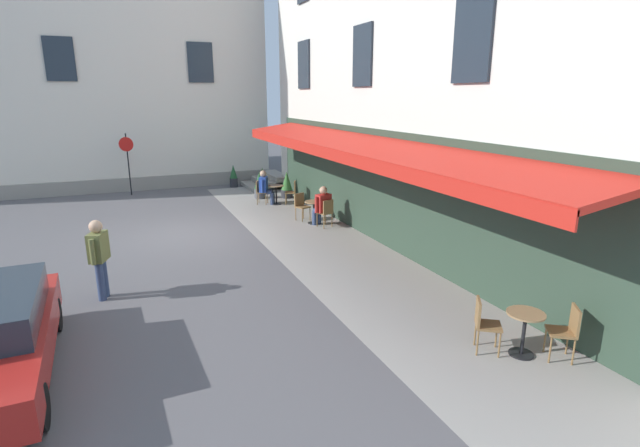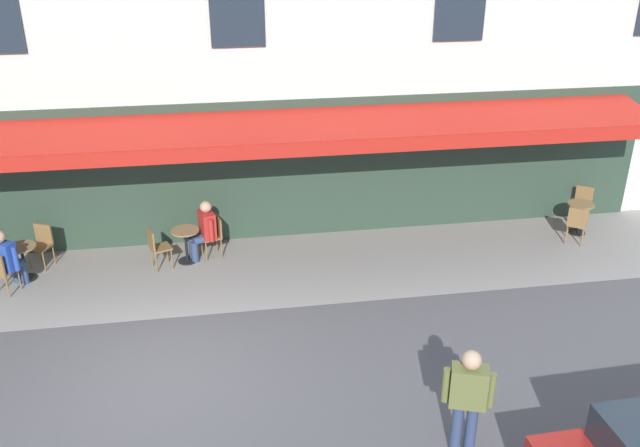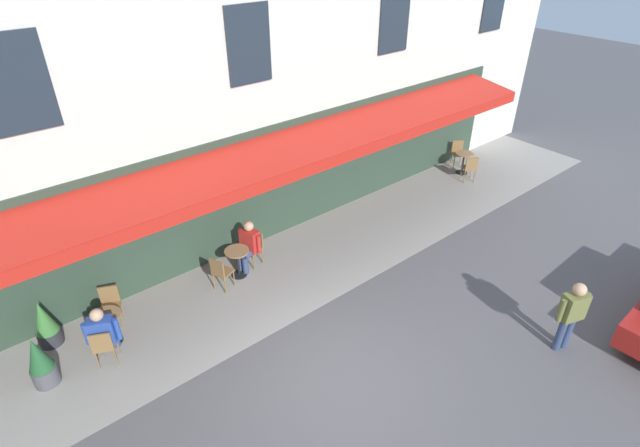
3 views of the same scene
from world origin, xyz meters
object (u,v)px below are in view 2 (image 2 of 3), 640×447
Objects in this scene: cafe_chair_wicker_by_window at (42,242)px; cafe_table_mid_terrace at (579,214)px; seated_patron_in_blue at (6,258)px; cafe_chair_wicker_under_awning at (156,245)px; cafe_table_near_entrance at (23,258)px; cafe_chair_wicker_facing_street at (214,233)px; cafe_table_streetside at (186,241)px; cafe_chair_wicker_corner_right at (0,270)px; walking_pedestrian_in_olive at (468,395)px; seated_companion_in_red at (204,228)px; cafe_chair_wicker_back_row at (583,202)px; cafe_chair_wicker_kerbside at (577,222)px.

cafe_chair_wicker_by_window is 11.99m from cafe_table_mid_terrace.
cafe_chair_wicker_by_window is 0.69× the size of seated_patron_in_blue.
cafe_table_mid_terrace is at bearing -178.71° from cafe_chair_wicker_under_awning.
cafe_chair_wicker_facing_street reaches higher than cafe_table_near_entrance.
cafe_chair_wicker_by_window is at bearing -6.24° from cafe_table_streetside.
seated_patron_in_blue is (-0.10, -0.19, 0.16)m from cafe_chair_wicker_corner_right.
cafe_table_streetside is 0.63m from cafe_chair_wicker_under_awning.
seated_patron_in_blue reaches higher than cafe_table_mid_terrace.
cafe_chair_wicker_facing_street is (-3.85, -0.43, 0.06)m from cafe_table_near_entrance.
cafe_chair_wicker_by_window is 9.57m from walking_pedestrian_in_olive.
cafe_table_near_entrance is 0.82× the size of cafe_chair_wicker_by_window.
cafe_chair_wicker_by_window reaches higher than cafe_table_streetside.
seated_companion_in_red reaches higher than cafe_table_mid_terrace.
cafe_table_near_entrance and cafe_table_streetside have the same top height.
seated_companion_in_red is (-0.99, -0.34, 0.16)m from cafe_chair_wicker_under_awning.
seated_companion_in_red is (0.21, 0.06, 0.16)m from cafe_chair_wicker_facing_street.
cafe_table_near_entrance is at bearing 3.49° from cafe_chair_wicker_back_row.
cafe_chair_wicker_by_window and cafe_chair_wicker_kerbside have the same top height.
cafe_table_mid_terrace is at bearing -129.03° from walking_pedestrian_in_olive.
cafe_table_near_entrance is 12.63m from cafe_chair_wicker_back_row.
cafe_chair_wicker_back_row is at bearing -177.45° from seated_companion_in_red.
seated_patron_in_blue is at bearing 0.48° from cafe_chair_wicker_kerbside.
cafe_chair_wicker_under_awning and cafe_chair_wicker_facing_street have the same top height.
cafe_chair_wicker_under_awning is (-2.65, -0.03, 0.06)m from cafe_table_near_entrance.
walking_pedestrian_in_olive reaches higher than cafe_chair_wicker_corner_right.
walking_pedestrian_in_olive reaches higher than cafe_table_mid_terrace.
walking_pedestrian_in_olive is (-7.12, 6.07, 0.49)m from cafe_table_near_entrance.
seated_companion_in_red is (8.96, 0.40, 0.16)m from cafe_chair_wicker_back_row.
cafe_table_mid_terrace is 0.63m from cafe_chair_wicker_kerbside.
cafe_chair_wicker_by_window is 0.54× the size of walking_pedestrian_in_olive.
cafe_table_streetside is 0.82× the size of cafe_chair_wicker_facing_street.
cafe_table_mid_terrace is (-12.52, -0.82, -0.06)m from cafe_chair_wicker_corner_right.
cafe_chair_wicker_facing_street reaches higher than cafe_table_mid_terrace.
seated_patron_in_blue reaches higher than cafe_table_near_entrance.
walking_pedestrian_in_olive is (-3.48, 6.44, 0.28)m from seated_companion_in_red.
cafe_chair_wicker_corner_right is 0.54× the size of walking_pedestrian_in_olive.
cafe_chair_wicker_facing_street is at bearing -166.40° from cafe_chair_wicker_corner_right.
cafe_chair_wicker_by_window is 1.00× the size of cafe_chair_wicker_kerbside.
cafe_chair_wicker_back_row is 0.69× the size of seated_companion_in_red.
cafe_chair_wicker_corner_right and cafe_chair_wicker_by_window have the same top height.
seated_companion_in_red reaches higher than cafe_chair_wicker_kerbside.
cafe_chair_wicker_under_awning is 7.58m from walking_pedestrian_in_olive.
cafe_chair_wicker_facing_street is at bearing -163.33° from cafe_table_streetside.
walking_pedestrian_in_olive is (-3.27, 6.50, 0.44)m from cafe_chair_wicker_facing_street.
cafe_table_streetside is at bearing -58.45° from walking_pedestrian_in_olive.
cafe_chair_wicker_facing_street is at bearing -1.25° from cafe_table_mid_terrace.
cafe_chair_wicker_by_window is 12.35m from cafe_chair_wicker_back_row.
cafe_chair_wicker_kerbside is 1.00× the size of cafe_chair_wicker_under_awning.
cafe_chair_wicker_corner_right is 1.00× the size of cafe_chair_wicker_back_row.
cafe_chair_wicker_back_row is (-12.60, -0.77, 0.06)m from cafe_table_near_entrance.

